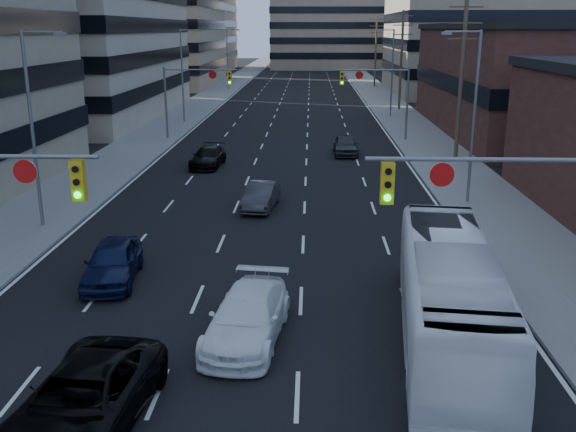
% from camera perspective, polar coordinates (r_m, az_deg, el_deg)
% --- Properties ---
extents(road_surface, '(18.00, 300.00, 0.02)m').
position_cam_1_polar(road_surface, '(138.75, 1.19, 12.60)').
color(road_surface, black).
rests_on(road_surface, ground).
extents(sidewalk_left, '(5.00, 300.00, 0.15)m').
position_cam_1_polar(sidewalk_left, '(139.39, -3.66, 12.62)').
color(sidewalk_left, slate).
rests_on(sidewalk_left, ground).
extents(sidewalk_right, '(5.00, 300.00, 0.15)m').
position_cam_1_polar(sidewalk_right, '(139.05, 6.05, 12.55)').
color(sidewalk_right, slate).
rests_on(sidewalk_right, ground).
extents(office_left_far, '(20.00, 30.00, 16.00)m').
position_cam_1_polar(office_left_far, '(111.53, -11.94, 15.46)').
color(office_left_far, gray).
rests_on(office_left_far, ground).
extents(storefront_right_mid, '(20.00, 30.00, 9.00)m').
position_cam_1_polar(storefront_right_mid, '(62.58, 22.96, 10.91)').
color(storefront_right_mid, '#472119').
rests_on(storefront_right_mid, ground).
extents(office_right_far, '(22.00, 28.00, 14.00)m').
position_cam_1_polar(office_right_far, '(99.15, 15.91, 14.56)').
color(office_right_far, gray).
rests_on(office_right_far, ground).
extents(bg_block_left, '(24.00, 24.00, 20.00)m').
position_cam_1_polar(bg_block_left, '(151.46, -9.84, 16.47)').
color(bg_block_left, '#ADA089').
rests_on(bg_block_left, ground).
extents(bg_block_right, '(22.00, 22.00, 12.00)m').
position_cam_1_polar(bg_block_right, '(141.67, 14.70, 14.60)').
color(bg_block_right, gray).
rests_on(bg_block_right, ground).
extents(signal_near_right, '(6.59, 0.33, 6.00)m').
position_cam_1_polar(signal_near_right, '(17.93, 19.40, 0.11)').
color(signal_near_right, slate).
rests_on(signal_near_right, ground).
extents(signal_far_left, '(6.09, 0.33, 6.00)m').
position_cam_1_polar(signal_far_left, '(54.53, -8.46, 11.17)').
color(signal_far_left, slate).
rests_on(signal_far_left, ground).
extents(signal_far_right, '(6.09, 0.33, 6.00)m').
position_cam_1_polar(signal_far_right, '(53.94, 8.14, 11.13)').
color(signal_far_right, slate).
rests_on(signal_far_right, ground).
extents(utility_pole_block, '(2.20, 0.28, 11.00)m').
position_cam_1_polar(utility_pole_block, '(45.70, 15.14, 11.68)').
color(utility_pole_block, '#4C3D2D').
rests_on(utility_pole_block, ground).
extents(utility_pole_midblock, '(2.20, 0.28, 11.00)m').
position_cam_1_polar(utility_pole_midblock, '(75.20, 10.04, 13.60)').
color(utility_pole_midblock, '#4C3D2D').
rests_on(utility_pole_midblock, ground).
extents(utility_pole_distant, '(2.20, 0.28, 11.00)m').
position_cam_1_polar(utility_pole_distant, '(104.98, 7.80, 14.41)').
color(utility_pole_distant, '#4C3D2D').
rests_on(utility_pole_distant, ground).
extents(streetlight_left_near, '(2.03, 0.22, 9.00)m').
position_cam_1_polar(streetlight_left_near, '(31.29, -21.59, 7.87)').
color(streetlight_left_near, slate).
rests_on(streetlight_left_near, ground).
extents(streetlight_left_mid, '(2.03, 0.22, 9.00)m').
position_cam_1_polar(streetlight_left_mid, '(64.77, -9.26, 12.60)').
color(streetlight_left_mid, slate).
rests_on(streetlight_left_mid, ground).
extents(streetlight_left_far, '(2.03, 0.22, 9.00)m').
position_cam_1_polar(streetlight_left_far, '(99.30, -5.32, 13.97)').
color(streetlight_left_far, slate).
rests_on(streetlight_left_far, ground).
extents(streetlight_right_near, '(2.03, 0.22, 9.00)m').
position_cam_1_polar(streetlight_right_near, '(34.68, 16.00, 9.10)').
color(streetlight_right_near, slate).
rests_on(streetlight_right_near, ground).
extents(streetlight_right_far, '(2.03, 0.22, 9.00)m').
position_cam_1_polar(streetlight_right_far, '(69.05, 9.12, 12.82)').
color(streetlight_right_far, slate).
rests_on(streetlight_right_far, ground).
extents(black_pickup, '(3.07, 5.74, 1.53)m').
position_cam_1_polar(black_pickup, '(16.18, -17.72, -15.32)').
color(black_pickup, black).
rests_on(black_pickup, ground).
extents(white_van, '(2.68, 5.30, 1.48)m').
position_cam_1_polar(white_van, '(19.50, -3.64, -8.93)').
color(white_van, white).
rests_on(white_van, ground).
extents(transit_bus, '(3.78, 11.18, 3.05)m').
position_cam_1_polar(transit_bus, '(19.62, 14.15, -6.74)').
color(transit_bus, white).
rests_on(transit_bus, ground).
extents(sedan_blue, '(2.24, 4.60, 1.51)m').
position_cam_1_polar(sedan_blue, '(24.62, -15.33, -3.96)').
color(sedan_blue, '#0D1435').
rests_on(sedan_blue, ground).
extents(sedan_grey_center, '(1.91, 4.21, 1.34)m').
position_cam_1_polar(sedan_grey_center, '(33.41, -2.41, 1.80)').
color(sedan_grey_center, '#333235').
rests_on(sedan_grey_center, ground).
extents(sedan_black_far, '(2.19, 4.74, 1.34)m').
position_cam_1_polar(sedan_black_far, '(43.98, -7.13, 5.23)').
color(sedan_black_far, black).
rests_on(sedan_black_far, ground).
extents(sedan_grey_right, '(1.75, 4.34, 1.48)m').
position_cam_1_polar(sedan_grey_right, '(48.07, 5.13, 6.32)').
color(sedan_grey_right, '#313133').
rests_on(sedan_grey_right, ground).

